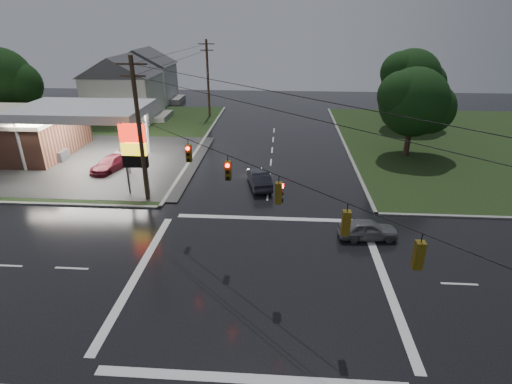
# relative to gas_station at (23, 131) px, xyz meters

# --- Properties ---
(ground) EXTENTS (120.00, 120.00, 0.00)m
(ground) POSITION_rel_gas_station_xyz_m (25.68, -19.70, -2.55)
(ground) COLOR black
(ground) RESTS_ON ground
(grass_nw) EXTENTS (36.00, 36.00, 0.08)m
(grass_nw) POSITION_rel_gas_station_xyz_m (-0.32, 6.30, -2.51)
(grass_nw) COLOR black
(grass_nw) RESTS_ON ground
(grass_ne) EXTENTS (36.00, 36.00, 0.08)m
(grass_ne) POSITION_rel_gas_station_xyz_m (51.68, 6.30, -2.51)
(grass_ne) COLOR black
(grass_ne) RESTS_ON ground
(gas_station) EXTENTS (26.20, 18.00, 5.60)m
(gas_station) POSITION_rel_gas_station_xyz_m (0.00, 0.00, 0.00)
(gas_station) COLOR #2D2D2D
(gas_station) RESTS_ON ground
(pylon_sign) EXTENTS (2.00, 0.35, 6.00)m
(pylon_sign) POSITION_rel_gas_station_xyz_m (15.18, -9.20, 1.46)
(pylon_sign) COLOR #59595E
(pylon_sign) RESTS_ON ground
(utility_pole_nw) EXTENTS (2.20, 0.32, 11.00)m
(utility_pole_nw) POSITION_rel_gas_station_xyz_m (16.18, -10.20, 3.17)
(utility_pole_nw) COLOR #382619
(utility_pole_nw) RESTS_ON ground
(utility_pole_n) EXTENTS (2.20, 0.32, 10.50)m
(utility_pole_n) POSITION_rel_gas_station_xyz_m (16.18, 18.30, 2.92)
(utility_pole_n) COLOR #382619
(utility_pole_n) RESTS_ON ground
(traffic_signals) EXTENTS (26.87, 26.87, 1.47)m
(traffic_signals) POSITION_rel_gas_station_xyz_m (25.69, -19.72, 3.93)
(traffic_signals) COLOR black
(traffic_signals) RESTS_ON ground
(house_near) EXTENTS (11.05, 8.48, 8.60)m
(house_near) POSITION_rel_gas_station_xyz_m (4.73, 16.30, 1.86)
(house_near) COLOR silver
(house_near) RESTS_ON ground
(house_far) EXTENTS (11.05, 8.48, 8.60)m
(house_far) POSITION_rel_gas_station_xyz_m (3.73, 28.30, 1.86)
(house_far) COLOR silver
(house_far) RESTS_ON ground
(tree_nw_behind) EXTENTS (8.93, 7.60, 10.00)m
(tree_nw_behind) POSITION_rel_gas_station_xyz_m (-8.17, 10.29, 3.63)
(tree_nw_behind) COLOR black
(tree_nw_behind) RESTS_ON ground
(tree_ne_near) EXTENTS (7.99, 6.80, 8.98)m
(tree_ne_near) POSITION_rel_gas_station_xyz_m (39.82, 2.29, 3.01)
(tree_ne_near) COLOR black
(tree_ne_near) RESTS_ON ground
(tree_ne_far) EXTENTS (8.46, 7.20, 9.80)m
(tree_ne_far) POSITION_rel_gas_station_xyz_m (42.83, 14.29, 3.63)
(tree_ne_far) COLOR black
(tree_ne_far) RESTS_ON ground
(car_north) EXTENTS (2.55, 4.72, 1.48)m
(car_north) POSITION_rel_gas_station_xyz_m (24.88, -6.91, -1.81)
(car_north) COLOR black
(car_north) RESTS_ON ground
(car_crossing) EXTENTS (3.96, 1.85, 1.31)m
(car_crossing) POSITION_rel_gas_station_xyz_m (32.51, -15.03, -1.89)
(car_crossing) COLOR slate
(car_crossing) RESTS_ON ground
(car_pump) EXTENTS (3.24, 5.01, 1.35)m
(car_pump) POSITION_rel_gas_station_xyz_m (10.67, -3.90, -1.87)
(car_pump) COLOR maroon
(car_pump) RESTS_ON ground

